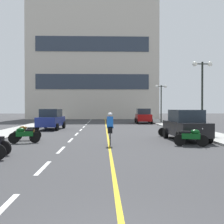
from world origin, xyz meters
TOP-DOWN VIEW (x-y plane):
  - ground_plane at (0.00, 21.00)m, footprint 140.00×140.00m
  - curb_left at (-7.20, 24.00)m, footprint 2.40×72.00m
  - curb_right at (7.20, 24.00)m, footprint 2.40×72.00m
  - lane_dash_0 at (-2.00, 2.00)m, footprint 0.14×2.20m
  - lane_dash_1 at (-2.00, 6.00)m, footprint 0.14×2.20m
  - lane_dash_2 at (-2.00, 10.00)m, footprint 0.14×2.20m
  - lane_dash_3 at (-2.00, 14.00)m, footprint 0.14×2.20m
  - lane_dash_4 at (-2.00, 18.00)m, footprint 0.14×2.20m
  - lane_dash_5 at (-2.00, 22.00)m, footprint 0.14×2.20m
  - lane_dash_6 at (-2.00, 26.00)m, footprint 0.14×2.20m
  - lane_dash_7 at (-2.00, 30.00)m, footprint 0.14×2.20m
  - lane_dash_8 at (-2.00, 34.00)m, footprint 0.14×2.20m
  - lane_dash_9 at (-2.00, 38.00)m, footprint 0.14×2.20m
  - lane_dash_10 at (-2.00, 42.00)m, footprint 0.14×2.20m
  - lane_dash_11 at (-2.00, 46.00)m, footprint 0.14×2.20m
  - centre_line_yellow at (0.25, 24.00)m, footprint 0.12×66.00m
  - office_building at (-1.83, 49.48)m, footprint 22.23×9.08m
  - street_lamp_mid at (7.09, 17.39)m, footprint 1.46×0.36m
  - street_lamp_far at (7.17, 32.76)m, footprint 1.46×0.36m
  - parked_car_near at (4.83, 13.60)m, footprint 2.08×4.28m
  - parked_car_mid at (-4.68, 22.58)m, footprint 2.15×4.31m
  - parked_car_far at (4.88, 32.38)m, footprint 2.05×4.26m
  - motorcycle_4 at (4.36, 10.99)m, footprint 1.65×0.75m
  - motorcycle_5 at (-4.36, 12.54)m, footprint 1.65×0.75m
  - motorcycle_6 at (-4.62, 14.03)m, footprint 1.69×0.63m
  - motorcycle_7 at (4.51, 16.09)m, footprint 1.70×0.60m
  - cyclist_rider at (0.30, 11.44)m, footprint 0.42×1.77m

SIDE VIEW (x-z plane):
  - ground_plane at x=0.00m, z-range 0.00..0.00m
  - lane_dash_0 at x=-2.00m, z-range 0.00..0.01m
  - lane_dash_1 at x=-2.00m, z-range 0.00..0.01m
  - lane_dash_2 at x=-2.00m, z-range 0.00..0.01m
  - lane_dash_3 at x=-2.00m, z-range 0.00..0.01m
  - lane_dash_4 at x=-2.00m, z-range 0.00..0.01m
  - lane_dash_5 at x=-2.00m, z-range 0.00..0.01m
  - lane_dash_6 at x=-2.00m, z-range 0.00..0.01m
  - lane_dash_7 at x=-2.00m, z-range 0.00..0.01m
  - lane_dash_8 at x=-2.00m, z-range 0.00..0.01m
  - lane_dash_9 at x=-2.00m, z-range 0.00..0.01m
  - lane_dash_10 at x=-2.00m, z-range 0.00..0.01m
  - lane_dash_11 at x=-2.00m, z-range 0.00..0.01m
  - centre_line_yellow at x=0.25m, z-range 0.00..0.01m
  - curb_left at x=-7.20m, z-range 0.00..0.12m
  - curb_right at x=7.20m, z-range 0.00..0.12m
  - motorcycle_4 at x=4.36m, z-range 0.01..0.93m
  - motorcycle_5 at x=-4.36m, z-range 0.01..0.93m
  - motorcycle_6 at x=-4.62m, z-range 0.01..0.93m
  - motorcycle_7 at x=4.51m, z-range 0.01..0.93m
  - cyclist_rider at x=0.30m, z-range 0.03..1.74m
  - parked_car_near at x=4.83m, z-range 0.01..1.83m
  - parked_car_mid at x=-4.68m, z-range 0.01..1.83m
  - parked_car_far at x=4.88m, z-range 0.01..1.83m
  - street_lamp_far at x=7.17m, z-range 1.24..5.88m
  - street_lamp_mid at x=7.09m, z-range 1.31..6.46m
  - office_building at x=-1.83m, z-range 0.00..20.73m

